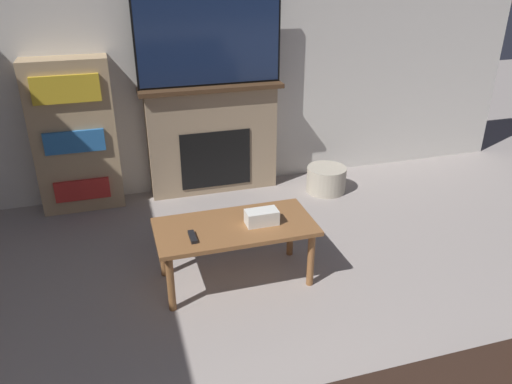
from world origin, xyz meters
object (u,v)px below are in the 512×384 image
at_px(coffee_table, 235,232).
at_px(fireplace, 213,139).
at_px(tv, 209,41).
at_px(storage_basket, 326,179).
at_px(bookshelf, 75,136).

bearing_deg(coffee_table, fireplace, 83.26).
bearing_deg(tv, coffee_table, -96.82).
bearing_deg(fireplace, storage_basket, -19.23).
relative_size(bookshelf, storage_basket, 3.53).
relative_size(tv, storage_basket, 3.40).
distance_m(fireplace, storage_basket, 1.17).
distance_m(tv, bookshelf, 1.44).
xyz_separation_m(fireplace, bookshelf, (-1.23, -0.02, 0.15)).
xyz_separation_m(fireplace, coffee_table, (-0.18, -1.55, -0.14)).
distance_m(tv, storage_basket, 1.71).
relative_size(fireplace, storage_basket, 3.44).
height_order(coffee_table, bookshelf, bookshelf).
height_order(fireplace, bookshelf, bookshelf).
height_order(tv, storage_basket, tv).
xyz_separation_m(bookshelf, storage_basket, (2.27, -0.34, -0.55)).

